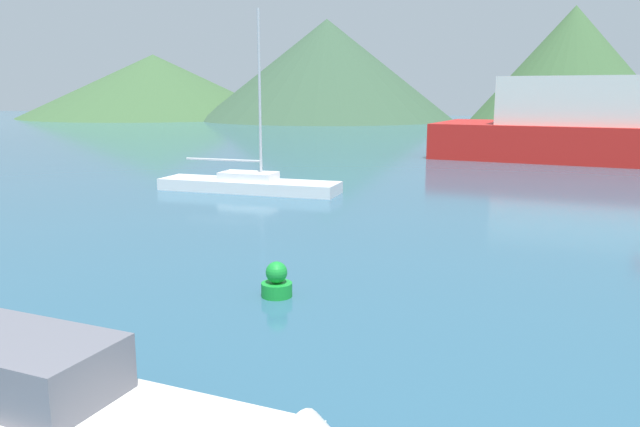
# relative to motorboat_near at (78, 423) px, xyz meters

# --- Properties ---
(motorboat_near) EXTENTS (9.26, 2.80, 1.96)m
(motorboat_near) POSITION_rel_motorboat_near_xyz_m (0.00, 0.00, 0.00)
(motorboat_near) COLOR white
(motorboat_near) RESTS_ON ground_plane
(sailboat_inner) EXTENTS (8.58, 2.21, 8.16)m
(sailboat_inner) POSITION_rel_motorboat_near_xyz_m (-6.42, 20.40, -0.07)
(sailboat_inner) COLOR white
(sailboat_inner) RESTS_ON ground_plane
(buoy_marker) EXTENTS (0.70, 0.70, 0.81)m
(buoy_marker) POSITION_rel_motorboat_near_xyz_m (0.18, 6.63, -0.11)
(buoy_marker) COLOR green
(buoy_marker) RESTS_ON ground_plane
(hill_west) EXTENTS (47.57, 47.57, 11.15)m
(hill_west) POSITION_rel_motorboat_near_xyz_m (-57.78, 96.64, 5.13)
(hill_west) COLOR #3D6038
(hill_west) RESTS_ON ground_plane
(hill_central) EXTENTS (41.45, 41.45, 16.05)m
(hill_central) POSITION_rel_motorboat_near_xyz_m (-24.14, 94.23, 7.58)
(hill_central) COLOR #38563D
(hill_central) RESTS_ON ground_plane
(hill_east) EXTENTS (28.77, 28.77, 16.59)m
(hill_east) POSITION_rel_motorboat_near_xyz_m (13.15, 92.89, 7.85)
(hill_east) COLOR #3D6038
(hill_east) RESTS_ON ground_plane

